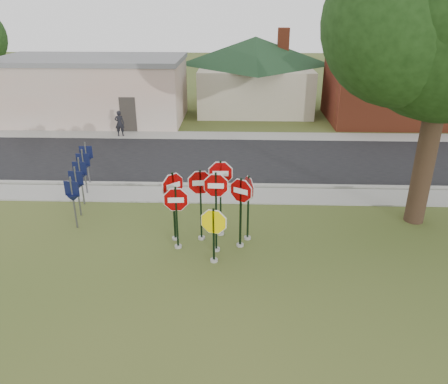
{
  "coord_description": "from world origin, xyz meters",
  "views": [
    {
      "loc": [
        0.85,
        -11.39,
        7.65
      ],
      "look_at": [
        0.39,
        2.0,
        1.73
      ],
      "focal_mm": 35.0,
      "sensor_mm": 36.0,
      "label": 1
    }
  ],
  "objects_px": {
    "stop_sign_yellow": "(214,229)",
    "stop_sign_left": "(176,209)",
    "pedestrian": "(120,123)",
    "stop_sign_center": "(216,201)"
  },
  "relations": [
    {
      "from": "pedestrian",
      "to": "stop_sign_left",
      "type": "bearing_deg",
      "value": 109.04
    },
    {
      "from": "stop_sign_left",
      "to": "stop_sign_yellow",
      "type": "bearing_deg",
      "value": -32.84
    },
    {
      "from": "stop_sign_left",
      "to": "pedestrian",
      "type": "distance_m",
      "value": 13.8
    },
    {
      "from": "stop_sign_center",
      "to": "stop_sign_yellow",
      "type": "bearing_deg",
      "value": -93.77
    },
    {
      "from": "stop_sign_yellow",
      "to": "pedestrian",
      "type": "xyz_separation_m",
      "value": [
        -6.43,
        13.59,
        -0.32
      ]
    },
    {
      "from": "stop_sign_center",
      "to": "stop_sign_yellow",
      "type": "relative_size",
      "value": 1.45
    },
    {
      "from": "stop_sign_left",
      "to": "pedestrian",
      "type": "xyz_separation_m",
      "value": [
        -5.18,
        12.78,
        -0.59
      ]
    },
    {
      "from": "stop_sign_center",
      "to": "stop_sign_left",
      "type": "xyz_separation_m",
      "value": [
        -1.3,
        0.14,
        -0.41
      ]
    },
    {
      "from": "stop_sign_yellow",
      "to": "stop_sign_left",
      "type": "height_order",
      "value": "stop_sign_left"
    },
    {
      "from": "stop_sign_yellow",
      "to": "stop_sign_left",
      "type": "distance_m",
      "value": 1.52
    }
  ]
}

